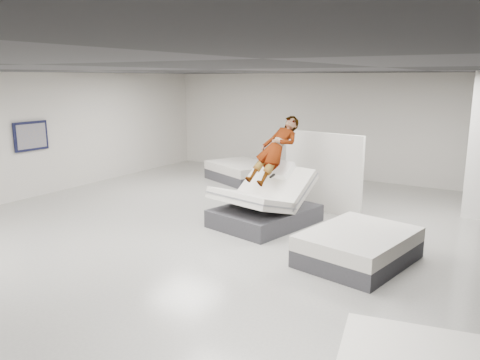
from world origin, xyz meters
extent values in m
plane|color=#ADABA3|center=(0.00, 0.00, 0.00)|extent=(14.00, 14.00, 0.00)
plane|color=black|center=(0.00, 0.00, 3.20)|extent=(14.00, 14.00, 0.00)
cube|color=beige|center=(0.00, 7.00, 1.60)|extent=(12.00, 0.04, 3.20)
cube|color=beige|center=(-6.00, 0.00, 1.60)|extent=(0.04, 14.00, 3.20)
cube|color=#38383D|center=(0.30, 1.58, 0.18)|extent=(1.97, 2.37, 0.37)
cube|color=white|center=(0.37, 1.91, 0.78)|extent=(1.73, 1.27, 0.83)
cube|color=slate|center=(0.37, 1.91, 0.78)|extent=(1.73, 1.16, 0.69)
cube|color=white|center=(0.20, 1.12, 0.61)|extent=(1.75, 1.37, 0.50)
cube|color=slate|center=(0.20, 1.12, 0.61)|extent=(1.77, 1.34, 0.31)
cube|color=white|center=(0.40, 2.04, 1.12)|extent=(0.65, 0.53, 0.37)
imported|color=slate|center=(0.37, 1.87, 1.31)|extent=(0.96, 1.69, 1.48)
cube|color=black|center=(0.51, 1.49, 1.09)|extent=(0.08, 0.15, 0.08)
cube|color=silver|center=(0.94, 3.16, 0.92)|extent=(2.01, 0.46, 1.84)
cube|color=#38383D|center=(2.65, 0.55, 0.15)|extent=(1.81, 2.20, 0.29)
cube|color=white|center=(2.65, 0.55, 0.41)|extent=(1.81, 2.20, 0.24)
cube|color=#38383D|center=(-2.36, 5.03, 0.15)|extent=(2.43, 2.18, 0.30)
cube|color=white|center=(-2.36, 5.03, 0.42)|extent=(2.43, 2.18, 0.25)
cube|color=silver|center=(4.00, 4.50, 1.60)|extent=(0.40, 0.40, 3.20)
cube|color=black|center=(-5.94, 0.50, 1.60)|extent=(0.05, 0.95, 0.75)
cube|color=#8C785D|center=(-5.91, 0.50, 1.60)|extent=(0.02, 0.82, 0.62)
camera|label=1|loc=(4.85, -6.85, 3.05)|focal=35.00mm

